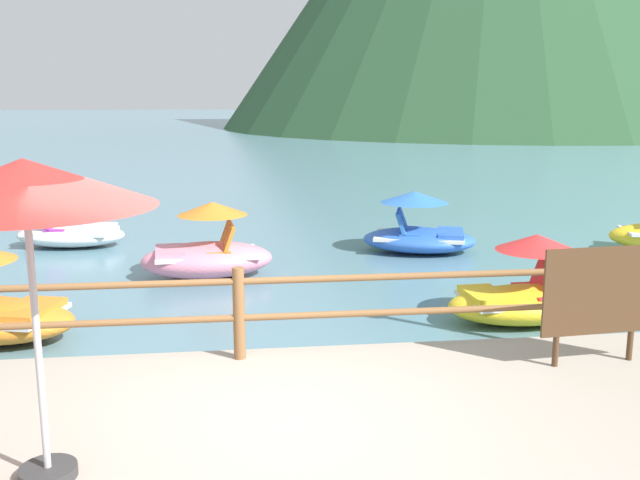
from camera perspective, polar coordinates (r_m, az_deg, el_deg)
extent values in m
plane|color=slate|center=(45.52, -7.05, 7.62)|extent=(200.00, 200.00, 0.00)
cylinder|color=brown|center=(7.30, -6.46, -5.82)|extent=(0.12, 0.12, 0.95)
cylinder|color=brown|center=(7.21, -6.52, -3.29)|extent=(23.80, 0.07, 0.07)
cylinder|color=brown|center=(7.32, -6.45, -6.17)|extent=(23.80, 0.07, 0.07)
cube|color=beige|center=(7.56, 21.19, -3.76)|extent=(1.10, 0.13, 0.80)
cube|color=#4C331E|center=(7.55, 21.25, -3.79)|extent=(1.18, 0.13, 0.88)
cylinder|color=#4C331E|center=(7.52, 18.20, -8.23)|extent=(0.06, 0.06, 0.35)
cylinder|color=#4C331E|center=(7.95, 23.40, -7.53)|extent=(0.06, 0.06, 0.35)
cylinder|color=#B2B2B7|center=(5.25, -21.53, -7.54)|extent=(0.05, 0.05, 2.00)
cone|color=red|center=(5.02, -22.44, 4.22)|extent=(1.70, 1.70, 0.32)
cylinder|color=#333333|center=(5.62, -20.78, -16.84)|extent=(0.40, 0.40, 0.08)
ellipsoid|color=blue|center=(14.20, 7.87, -0.01)|extent=(2.50, 1.96, 0.46)
cube|color=silver|center=(14.18, 7.88, 0.31)|extent=(1.97, 1.58, 0.06)
cube|color=blue|center=(13.90, 7.18, 0.40)|extent=(0.50, 0.50, 0.08)
cube|color=blue|center=(13.87, 6.46, 1.31)|extent=(0.31, 0.44, 0.43)
cube|color=blue|center=(14.45, 7.27, 0.82)|extent=(0.50, 0.50, 0.08)
cube|color=blue|center=(14.42, 6.57, 1.70)|extent=(0.31, 0.44, 0.43)
cube|color=blue|center=(14.17, 10.33, 0.47)|extent=(0.74, 1.07, 0.12)
cone|color=blue|center=(14.06, 7.52, 3.41)|extent=(1.65, 1.65, 0.22)
ellipsoid|color=pink|center=(12.26, -8.94, -1.56)|extent=(2.30, 1.41, 0.59)
cube|color=silver|center=(12.23, -8.96, -1.09)|extent=(1.80, 1.15, 0.06)
cube|color=orange|center=(12.47, -8.28, -0.50)|extent=(0.43, 0.43, 0.08)
cube|color=orange|center=(12.44, -7.48, 0.53)|extent=(0.24, 0.42, 0.43)
cube|color=orange|center=(11.99, -8.11, -0.98)|extent=(0.43, 0.43, 0.08)
cube|color=orange|center=(11.96, -7.28, 0.09)|extent=(0.24, 0.42, 0.43)
cube|color=pink|center=(12.21, -11.80, -0.93)|extent=(0.56, 0.90, 0.12)
cone|color=orange|center=(12.10, -8.55, 2.50)|extent=(1.26, 1.26, 0.22)
ellipsoid|color=yellow|center=(10.16, 16.05, -4.93)|extent=(2.24, 1.28, 0.49)
cube|color=silver|center=(10.13, 16.07, -4.47)|extent=(1.75, 1.04, 0.06)
cube|color=red|center=(10.39, 16.35, -3.70)|extent=(0.42, 0.42, 0.08)
cube|color=red|center=(10.42, 17.31, -2.46)|extent=(0.23, 0.41, 0.43)
cube|color=red|center=(9.99, 17.53, -4.37)|extent=(0.42, 0.42, 0.08)
cube|color=red|center=(10.02, 18.52, -3.09)|extent=(0.23, 0.41, 0.43)
cube|color=yellow|center=(9.87, 12.95, -4.37)|extent=(0.52, 0.84, 0.12)
cone|color=red|center=(10.00, 16.88, -0.18)|extent=(1.16, 1.16, 0.22)
cube|color=orange|center=(9.63, -22.07, -5.23)|extent=(0.76, 1.01, 0.12)
ellipsoid|color=white|center=(15.43, -19.18, 0.36)|extent=(2.35, 1.55, 0.45)
cube|color=silver|center=(15.42, -19.20, 0.65)|extent=(1.84, 1.26, 0.06)
cube|color=purple|center=(15.24, -20.12, 0.74)|extent=(0.46, 0.46, 0.08)
cube|color=purple|center=(15.27, -20.81, 1.55)|extent=(0.27, 0.43, 0.43)
cube|color=purple|center=(15.69, -19.47, 1.07)|extent=(0.46, 0.46, 0.08)
cube|color=purple|center=(15.72, -20.13, 1.86)|extent=(0.27, 0.43, 0.43)
cube|color=white|center=(15.20, -17.10, 0.87)|extent=(0.61, 0.92, 0.12)
cone|color=#284C2D|center=(72.76, 4.36, 17.46)|extent=(26.99, 26.99, 21.18)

